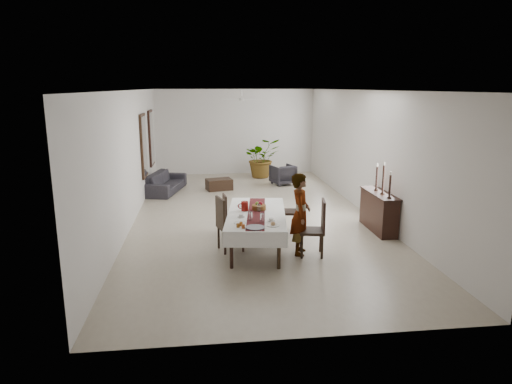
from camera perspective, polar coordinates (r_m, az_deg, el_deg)
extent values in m
cube|color=#B1A58D|center=(11.92, -0.42, -2.96)|extent=(6.00, 12.00, 0.00)
cube|color=white|center=(11.46, -0.45, 12.62)|extent=(6.00, 12.00, 0.02)
cube|color=silver|center=(17.51, -2.64, 7.50)|extent=(6.00, 0.02, 3.20)
cube|color=silver|center=(5.78, 6.20, -3.97)|extent=(6.00, 0.02, 3.20)
cube|color=silver|center=(11.64, -15.32, 4.25)|extent=(0.02, 12.00, 3.20)
cube|color=silver|center=(12.28, 13.67, 4.78)|extent=(0.02, 12.00, 3.20)
cube|color=black|center=(9.39, 0.05, -2.81)|extent=(1.31, 2.49, 0.05)
cylinder|color=black|center=(8.45, -3.09, -7.31)|extent=(0.08, 0.08, 0.69)
cylinder|color=black|center=(8.44, 2.88, -7.36)|extent=(0.08, 0.08, 0.69)
cylinder|color=black|center=(10.60, -2.19, -3.06)|extent=(0.08, 0.08, 0.69)
cylinder|color=black|center=(10.58, 2.54, -3.09)|extent=(0.08, 0.08, 0.69)
cube|color=white|center=(9.38, 0.05, -2.64)|extent=(1.52, 2.70, 0.01)
cube|color=white|center=(9.45, -3.47, -3.45)|extent=(0.37, 2.53, 0.30)
cube|color=silver|center=(9.43, 3.58, -3.49)|extent=(0.37, 2.53, 0.30)
cube|color=white|center=(8.21, -0.13, -6.01)|extent=(1.16, 0.17, 0.30)
cube|color=white|center=(10.65, 0.19, -1.53)|extent=(1.16, 0.17, 0.30)
cube|color=maroon|center=(9.38, 0.05, -2.59)|extent=(0.69, 2.50, 0.00)
cylinder|color=maroon|center=(9.51, -1.43, -1.78)|extent=(0.17, 0.17, 0.20)
torus|color=#9B0B11|center=(9.51, -1.93, -1.77)|extent=(0.12, 0.04, 0.12)
cylinder|color=white|center=(8.74, 0.74, -3.21)|extent=(0.07, 0.07, 0.17)
cylinder|color=white|center=(8.84, -0.67, -3.03)|extent=(0.07, 0.07, 0.17)
cylinder|color=white|center=(9.41, 0.36, -2.03)|extent=(0.07, 0.07, 0.17)
cylinder|color=white|center=(8.80, 1.91, -3.47)|extent=(0.09, 0.09, 0.06)
cylinder|color=silver|center=(8.81, 1.91, -3.62)|extent=(0.15, 0.15, 0.01)
cylinder|color=silver|center=(9.05, -1.88, -3.00)|extent=(0.09, 0.09, 0.06)
cylinder|color=silver|center=(9.06, -1.88, -3.15)|extent=(0.15, 0.15, 0.01)
cylinder|color=silver|center=(8.52, 2.13, -4.18)|extent=(0.24, 0.24, 0.01)
sphere|color=tan|center=(8.52, 2.13, -4.01)|extent=(0.09, 0.09, 0.09)
cylinder|color=white|center=(8.68, -2.02, -3.87)|extent=(0.24, 0.24, 0.01)
cylinder|color=silver|center=(9.92, -1.72, -1.70)|extent=(0.24, 0.24, 0.01)
cylinder|color=#434348|center=(8.38, -0.10, -4.46)|extent=(0.36, 0.36, 0.02)
cylinder|color=#9B4316|center=(8.35, -1.60, -4.33)|extent=(0.06, 0.06, 0.07)
cylinder|color=brown|center=(8.42, -2.26, -4.20)|extent=(0.06, 0.06, 0.07)
cylinder|color=#984F16|center=(8.51, -1.88, -4.01)|extent=(0.06, 0.06, 0.07)
cylinder|color=brown|center=(9.61, 0.37, -1.92)|extent=(0.30, 0.30, 0.10)
sphere|color=maroon|center=(9.61, 0.55, -1.46)|extent=(0.09, 0.09, 0.09)
sphere|color=olive|center=(9.62, 0.14, -1.45)|extent=(0.08, 0.08, 0.08)
cube|color=black|center=(9.10, 6.98, -4.88)|extent=(0.55, 0.55, 0.05)
cylinder|color=black|center=(9.02, 8.26, -6.86)|extent=(0.06, 0.06, 0.47)
cylinder|color=black|center=(9.38, 8.06, -6.05)|extent=(0.06, 0.06, 0.47)
cylinder|color=black|center=(8.99, 5.76, -6.85)|extent=(0.06, 0.06, 0.47)
cylinder|color=black|center=(9.36, 5.66, -6.04)|extent=(0.06, 0.06, 0.47)
cube|color=black|center=(9.02, 8.42, -2.92)|extent=(0.13, 0.48, 0.61)
cube|color=black|center=(10.52, 4.02, -2.49)|extent=(0.53, 0.53, 0.05)
cylinder|color=black|center=(10.41, 5.04, -4.10)|extent=(0.05, 0.05, 0.45)
cylinder|color=black|center=(10.77, 4.98, -3.52)|extent=(0.05, 0.05, 0.45)
cylinder|color=black|center=(10.41, 2.99, -4.08)|extent=(0.05, 0.05, 0.45)
cylinder|color=black|center=(10.76, 3.00, -3.50)|extent=(0.05, 0.05, 0.45)
cube|color=black|center=(10.45, 5.19, -0.86)|extent=(0.12, 0.45, 0.58)
cube|color=black|center=(9.33, -3.19, -4.36)|extent=(0.59, 0.59, 0.05)
cylinder|color=black|center=(9.52, -4.69, -5.69)|extent=(0.06, 0.06, 0.47)
cylinder|color=black|center=(9.17, -3.89, -6.41)|extent=(0.06, 0.06, 0.47)
cylinder|color=black|center=(9.65, -2.49, -5.40)|extent=(0.06, 0.06, 0.47)
cylinder|color=black|center=(9.30, -1.62, -6.10)|extent=(0.06, 0.06, 0.47)
cube|color=black|center=(9.16, -4.49, -2.58)|extent=(0.18, 0.47, 0.61)
cube|color=black|center=(10.32, -2.92, -3.12)|extent=(0.44, 0.44, 0.04)
cylinder|color=black|center=(10.51, -3.95, -4.09)|extent=(0.04, 0.04, 0.39)
cylinder|color=black|center=(10.21, -3.62, -4.61)|extent=(0.04, 0.04, 0.39)
cylinder|color=black|center=(10.57, -2.22, -3.97)|extent=(0.04, 0.04, 0.39)
cylinder|color=black|center=(10.27, -1.84, -4.48)|extent=(0.04, 0.04, 0.39)
cube|color=black|center=(10.22, -3.93, -1.74)|extent=(0.09, 0.40, 0.50)
imported|color=#93959C|center=(9.08, 5.57, -2.77)|extent=(0.52, 0.67, 1.64)
cube|color=black|center=(11.00, 15.08, -2.43)|extent=(0.39, 1.45, 0.87)
cube|color=black|center=(10.89, 15.22, -0.14)|extent=(0.43, 1.51, 0.03)
cylinder|color=black|center=(10.40, 16.31, -0.65)|extent=(0.10, 0.10, 0.03)
cylinder|color=black|center=(10.35, 16.40, 0.73)|extent=(0.05, 0.05, 0.48)
cylinder|color=white|center=(10.29, 16.50, 2.26)|extent=(0.03, 0.03, 0.08)
cylinder|color=black|center=(10.75, 15.51, -0.17)|extent=(0.10, 0.10, 0.03)
cylinder|color=black|center=(10.68, 15.62, 1.55)|extent=(0.05, 0.05, 0.63)
cylinder|color=beige|center=(10.62, 15.74, 3.42)|extent=(0.03, 0.03, 0.08)
cylinder|color=black|center=(11.10, 14.77, 0.28)|extent=(0.10, 0.10, 0.03)
cylinder|color=black|center=(11.04, 14.85, 1.71)|extent=(0.05, 0.05, 0.53)
cylinder|color=white|center=(10.99, 14.94, 3.27)|extent=(0.03, 0.03, 0.08)
imported|color=#2D2A2F|center=(14.82, -11.27, 1.19)|extent=(1.30, 2.24, 0.62)
imported|color=#2C292E|center=(15.67, 3.37, 2.18)|extent=(0.92, 0.94, 0.68)
cube|color=black|center=(14.89, -4.63, 0.96)|extent=(0.91, 0.71, 0.36)
imported|color=#2D5622|center=(16.85, 0.72, 4.30)|extent=(1.46, 1.32, 1.45)
cube|color=black|center=(13.79, -13.86, 5.65)|extent=(0.06, 1.05, 1.85)
cube|color=white|center=(13.79, -13.72, 5.65)|extent=(0.01, 0.90, 1.70)
cube|color=black|center=(15.87, -12.97, 6.61)|extent=(0.06, 1.05, 1.85)
cube|color=silver|center=(15.86, -12.84, 6.62)|extent=(0.01, 0.90, 1.70)
cylinder|color=white|center=(14.44, -1.80, 12.30)|extent=(0.04, 0.04, 0.20)
cylinder|color=silver|center=(14.45, -1.80, 11.51)|extent=(0.16, 0.16, 0.08)
cube|color=white|center=(14.80, -1.92, 11.54)|extent=(0.10, 0.55, 0.01)
cube|color=silver|center=(14.10, -1.67, 11.47)|extent=(0.10, 0.55, 0.01)
cube|color=white|center=(14.48, -0.39, 11.52)|extent=(0.55, 0.10, 0.01)
cube|color=silver|center=(14.42, -3.21, 11.49)|extent=(0.55, 0.10, 0.01)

